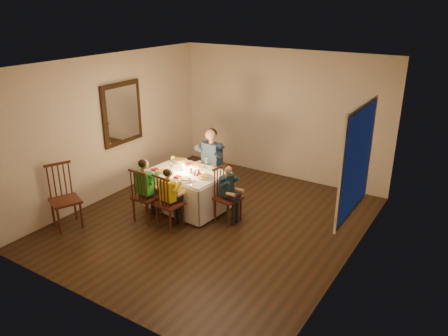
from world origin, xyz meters
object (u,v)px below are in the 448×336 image
Objects in this scene: chair_end at (228,220)px; chair_near_left at (148,219)px; dining_table at (187,182)px; serving_bowl at (180,161)px; child_green at (148,219)px; adult at (211,193)px; chair_near_right at (171,227)px; chair_adult at (211,193)px; chair_extra at (69,227)px; child_teal at (228,220)px; child_yellow at (171,227)px.

chair_near_left is at bearing 129.95° from chair_end.
serving_bowl is (-0.37, 0.29, 0.23)m from dining_table.
dining_table reaches higher than child_green.
serving_bowl is (-1.23, 0.32, 0.72)m from chair_end.
adult is at bearing -100.99° from child_green.
chair_end is (0.86, -0.03, -0.49)m from dining_table.
chair_end is (1.16, 0.70, 0.00)m from chair_near_left.
chair_near_right is 1.47m from adult.
child_green reaches higher than chair_adult.
child_teal is (2.08, 1.58, 0.00)m from chair_extra.
child_teal is (0.86, -0.03, -0.49)m from dining_table.
child_green reaches higher than chair_extra.
chair_extra reaches higher than child_yellow.
chair_extra is 1.08× the size of child_teal.
chair_near_left is 1.25m from serving_bowl.
adult reaches higher than child_green.
chair_near_right is 0.95× the size of child_teal.
dining_table reaches higher than adult.
child_teal reaches higher than chair_near_right.
chair_end is 1.46m from serving_bowl.
chair_near_left is at bearing -0.00° from child_green.
adult reaches higher than chair_end.
chair_extra is (-0.92, -0.88, 0.00)m from chair_near_left.
chair_end is 1.36m from child_green.
dining_table is 2.08m from chair_extra.
serving_bowl is at bearing -125.92° from chair_adult.
chair_near_right is at bearing -71.19° from dining_table.
child_teal is (0.86, -0.77, 0.00)m from chair_adult.
chair_extra is 2.20m from serving_bowl.
child_yellow is at bearing -61.14° from serving_bowl.
dining_table is 1.09× the size of adult.
chair_adult is at bearing 50.88° from serving_bowl.
serving_bowl is (-0.07, 1.02, 0.72)m from chair_near_left.
serving_bowl reaches higher than dining_table.
child_green is at bearing -98.36° from chair_adult.
dining_table is at bearing -38.18° from serving_bowl.
child_green is at bearing -108.14° from dining_table.
chair_extra reaches higher than chair_end.
dining_table is 0.52m from serving_bowl.
child_green is at bearing -98.36° from adult.
chair_adult is 1.50m from chair_near_left.
child_yellow is 4.45× the size of serving_bowl.
chair_near_left is 1.36m from chair_end.
chair_adult is 0.88× the size of chair_extra.
chair_end is at bearing -14.63° from serving_bowl.
chair_near_right is (0.49, 0.01, 0.00)m from chair_near_left.
chair_extra is 0.98× the size of child_green.
dining_table is 6.05× the size of serving_bowl.
child_teal is (0.68, 0.69, 0.00)m from child_yellow.
adult is (1.22, 2.36, 0.00)m from chair_extra.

